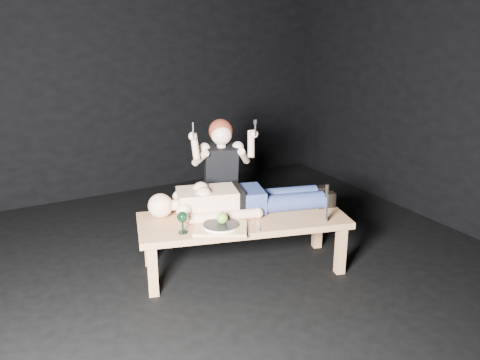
{
  "coord_description": "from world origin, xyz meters",
  "views": [
    {
      "loc": [
        -1.46,
        -3.06,
        1.97
      ],
      "look_at": [
        0.3,
        0.22,
        0.75
      ],
      "focal_mm": 37.43,
      "sensor_mm": 36.0,
      "label": 1
    }
  ],
  "objects": [
    {
      "name": "spoon_flat",
      "position": [
        0.3,
        0.09,
        0.45
      ],
      "size": [
        0.04,
        0.18,
        0.01
      ],
      "primitive_type": "cube",
      "rotation": [
        0.0,
        0.0,
        0.16
      ],
      "color": "#B2B2B7",
      "rests_on": "table"
    },
    {
      "name": "serving_tray",
      "position": [
        0.04,
        0.04,
        0.46
      ],
      "size": [
        0.48,
        0.44,
        0.02
      ],
      "primitive_type": "cube",
      "rotation": [
        0.0,
        0.0,
        -0.51
      ],
      "color": "tan",
      "rests_on": "table"
    },
    {
      "name": "fork_flat",
      "position": [
        -0.06,
        0.1,
        0.45
      ],
      "size": [
        0.04,
        0.17,
        0.01
      ],
      "primitive_type": "cube",
      "rotation": [
        0.0,
        0.0,
        -0.16
      ],
      "color": "#B2B2B7",
      "rests_on": "table"
    },
    {
      "name": "apple",
      "position": [
        0.07,
        0.05,
        0.54
      ],
      "size": [
        0.08,
        0.08,
        0.08
      ],
      "primitive_type": "sphere",
      "color": "#4A931B",
      "rests_on": "plate"
    },
    {
      "name": "ground",
      "position": [
        0.0,
        0.0,
        0.0
      ],
      "size": [
        5.0,
        5.0,
        0.0
      ],
      "primitive_type": "plane",
      "color": "black",
      "rests_on": "ground"
    },
    {
      "name": "carving_knife",
      "position": [
        0.83,
        -0.21,
        0.6
      ],
      "size": [
        0.05,
        0.05,
        0.31
      ],
      "primitive_type": null,
      "rotation": [
        0.0,
        0.0,
        -0.26
      ],
      "color": "#B2B2B7",
      "rests_on": "table"
    },
    {
      "name": "back_wall",
      "position": [
        0.0,
        2.5,
        1.5
      ],
      "size": [
        5.0,
        0.0,
        5.0
      ],
      "primitive_type": "plane",
      "rotation": [
        1.57,
        0.0,
        0.0
      ],
      "color": "black",
      "rests_on": "ground"
    },
    {
      "name": "plate",
      "position": [
        0.04,
        0.04,
        0.48
      ],
      "size": [
        0.35,
        0.35,
        0.02
      ],
      "primitive_type": "cylinder",
      "rotation": [
        0.0,
        0.0,
        -0.51
      ],
      "color": "white",
      "rests_on": "serving_tray"
    },
    {
      "name": "goblet",
      "position": [
        -0.23,
        0.12,
        0.53
      ],
      "size": [
        0.1,
        0.1,
        0.17
      ],
      "primitive_type": null,
      "rotation": [
        0.0,
        0.0,
        -0.26
      ],
      "color": "black",
      "rests_on": "table"
    },
    {
      "name": "knife_flat",
      "position": [
        0.32,
        -0.05,
        0.45
      ],
      "size": [
        0.09,
        0.16,
        0.01
      ],
      "primitive_type": "cube",
      "rotation": [
        0.0,
        0.0,
        -0.47
      ],
      "color": "#B2B2B7",
      "rests_on": "table"
    },
    {
      "name": "table",
      "position": [
        0.3,
        0.17,
        0.23
      ],
      "size": [
        1.75,
        1.02,
        0.45
      ],
      "primitive_type": "cube",
      "rotation": [
        0.0,
        0.0,
        -0.26
      ],
      "color": "tan",
      "rests_on": "ground"
    },
    {
      "name": "kneeling_woman",
      "position": [
        0.42,
        0.8,
        0.59
      ],
      "size": [
        0.81,
        0.86,
        1.17
      ],
      "primitive_type": null,
      "rotation": [
        0.0,
        0.0,
        -0.32
      ],
      "color": "black",
      "rests_on": "ground"
    },
    {
      "name": "lying_man",
      "position": [
        0.39,
        0.3,
        0.58
      ],
      "size": [
        1.64,
        0.87,
        0.25
      ],
      "primitive_type": null,
      "rotation": [
        0.0,
        0.0,
        -0.26
      ],
      "color": "#DAAD8E",
      "rests_on": "table"
    }
  ]
}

